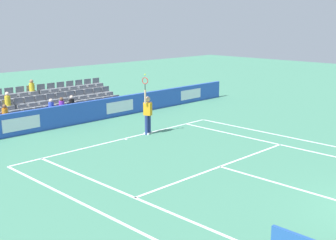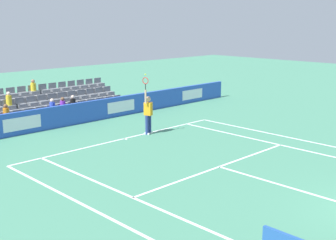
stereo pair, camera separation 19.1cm
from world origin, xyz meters
The scene contains 11 objects.
line_baseline centered at (0.00, -11.89, 0.00)m, with size 10.97×0.10×0.01m, color white.
line_service centered at (0.00, -6.40, 0.00)m, with size 8.23×0.10×0.01m, color white.
line_centre_service centered at (0.00, -3.20, 0.00)m, with size 0.10×6.40×0.01m, color white.
line_singles_sideline_left centered at (4.12, -5.95, 0.00)m, with size 0.10×11.89×0.01m, color white.
line_singles_sideline_right centered at (-4.12, -5.95, 0.00)m, with size 0.10×11.89×0.01m, color white.
line_doubles_sideline_left centered at (5.49, -5.95, 0.00)m, with size 0.10×11.89×0.01m, color white.
line_doubles_sideline_right centered at (-5.49, -5.95, 0.00)m, with size 0.10×11.89×0.01m, color white.
line_centre_mark centered at (0.00, -11.79, 0.00)m, with size 0.10×0.20×0.01m, color white.
sponsor_barrier centered at (0.00, -15.84, 0.54)m, with size 23.35×0.22×1.09m.
tennis_player centered at (-1.34, -11.76, 0.99)m, with size 0.54×0.42×2.85m.
stadium_stand centered at (0.04, -18.15, 0.55)m, with size 8.06×2.85×2.14m.
Camera 1 is at (12.32, 3.19, 5.27)m, focal length 47.66 mm.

